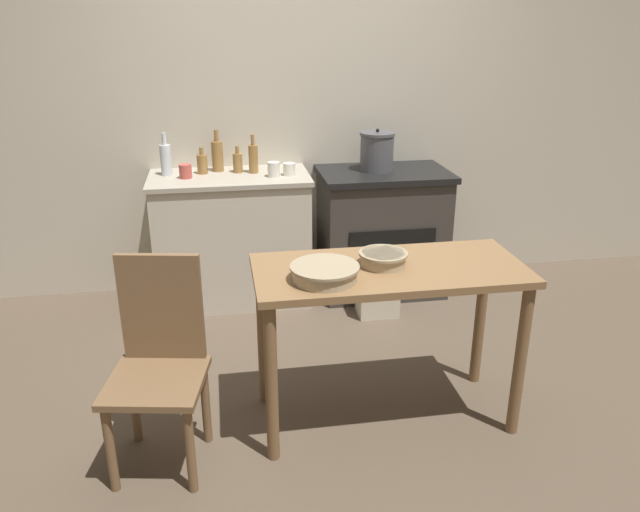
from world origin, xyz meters
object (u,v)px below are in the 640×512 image
Objects in this scene: flour_sack at (378,293)px; cup_mid_right at (289,169)px; stove at (382,231)px; mixing_bowl_large at (383,258)px; chair at (159,359)px; bottle_center at (202,163)px; work_table at (389,293)px; cup_center_right at (185,171)px; bottle_far_left at (217,155)px; cup_right at (274,169)px; bottle_center_left at (238,162)px; bottle_left at (253,158)px; mixing_bowl_small at (325,272)px; stock_pot at (377,151)px; bottle_mid_left at (166,159)px.

cup_mid_right is (-0.53, 0.36, 0.77)m from flour_sack.
stove reaches higher than mixing_bowl_large.
bottle_center is at bearing 93.98° from chair.
cup_center_right reaches higher than work_table.
cup_right is (0.35, -0.22, -0.06)m from bottle_far_left.
bottle_center_left reaches higher than work_table.
cup_center_right reaches higher than flour_sack.
work_table is 7.03× the size of bottle_center_left.
bottle_far_left reaches higher than work_table.
bottle_left reaches higher than stove.
mixing_bowl_large is at bearing -79.76° from cup_mid_right.
mixing_bowl_large is at bearing -57.68° from cup_center_right.
mixing_bowl_small is (-0.32, -0.10, 0.17)m from work_table.
stock_pot is 3.17× the size of cup_center_right.
cup_mid_right is at bearing -23.21° from bottle_far_left.
bottle_left is 1.45× the size of bottle_center_left.
mixing_bowl_small reaches higher than mixing_bowl_large.
bottle_mid_left is at bearing 101.71° from chair.
bottle_center is 0.15m from cup_center_right.
cup_mid_right is (0.03, 1.55, 0.09)m from mixing_bowl_small.
bottle_mid_left is (-0.03, 1.70, 0.50)m from chair.
chair is at bearing -107.77° from bottle_left.
mixing_bowl_small reaches higher than work_table.
cup_mid_right is (-0.26, 1.43, 0.09)m from mixing_bowl_large.
work_table is at bearing 17.44° from mixing_bowl_small.
bottle_center_left is (-0.98, 0.08, 0.51)m from stove.
chair is at bearing -131.23° from stove.
work_table is 5.55× the size of mixing_bowl_large.
chair is 3.27× the size of stock_pot.
chair reaches higher than stove.
cup_mid_right is (0.76, 1.56, 0.44)m from chair.
stove is at bearing -7.42° from bottle_far_left.
bottle_center is at bearing 165.99° from cup_mid_right.
bottle_far_left is 1.57× the size of bottle_center_left.
bottle_far_left is (-0.74, 1.64, 0.32)m from work_table.
work_table is 1.33× the size of chair.
cup_center_right is at bearing -38.35° from bottle_mid_left.
bottle_center is 0.58m from cup_mid_right.
mixing_bowl_large is at bearing -104.34° from flour_sack.
stove is at bearing 0.71° from cup_center_right.
stock_pot is at bearing -2.44° from bottle_mid_left.
work_table is 4.07× the size of flour_sack.
chair is 3.35× the size of bottle_far_left.
work_table is at bearing -62.03° from bottle_center.
chair reaches higher than mixing_bowl_small.
stock_pot is (1.37, 1.64, 0.52)m from chair.
stove is 5.02× the size of bottle_center.
cup_mid_right is at bearing -22.45° from bottle_center_left.
bottle_center is (-1.09, 0.49, 0.80)m from flour_sack.
chair is 2.19m from stock_pot.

